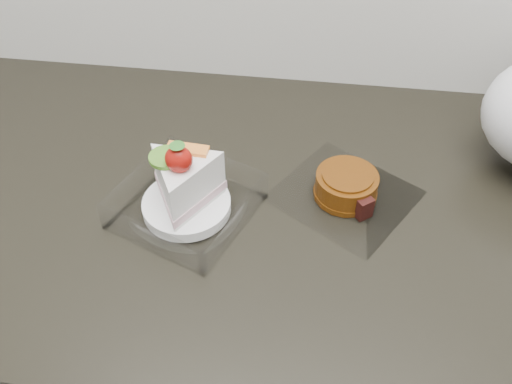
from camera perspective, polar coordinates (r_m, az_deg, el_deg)
name	(u,v)px	position (r m, az deg, el deg)	size (l,w,h in m)	color
counter	(285,358)	(1.19, 2.91, -16.25)	(2.04, 0.64, 0.90)	black
cake_tray	(185,194)	(0.79, -7.09, -0.20)	(0.22, 0.22, 0.13)	white
mooncake_wrap	(347,188)	(0.83, 9.05, 0.40)	(0.24, 0.24, 0.04)	white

